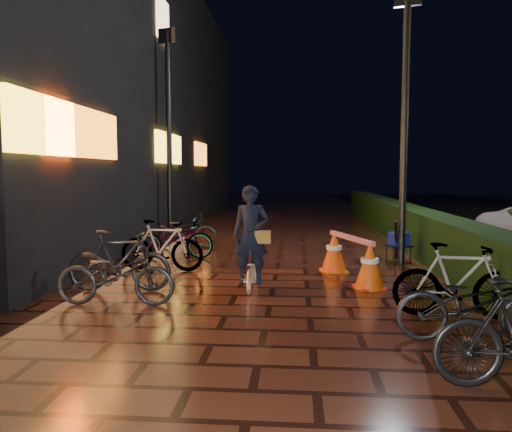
{
  "coord_description": "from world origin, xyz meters",
  "views": [
    {
      "loc": [
        0.37,
        -5.81,
        1.89
      ],
      "look_at": [
        -0.35,
        3.11,
        1.1
      ],
      "focal_mm": 35.0,
      "sensor_mm": 36.0,
      "label": 1
    }
  ],
  "objects": [
    {
      "name": "cyclist",
      "position": [
        -0.35,
        2.06,
        0.62
      ],
      "size": [
        0.61,
        1.18,
        1.68
      ],
      "color": "beige",
      "rests_on": "ground"
    },
    {
      "name": "hedge",
      "position": [
        3.3,
        8.0,
        0.5
      ],
      "size": [
        0.7,
        20.0,
        1.0
      ],
      "primitive_type": "cube",
      "color": "black",
      "rests_on": "ground"
    },
    {
      "name": "parked_bikes_storefront",
      "position": [
        -2.3,
        3.53,
        0.46
      ],
      "size": [
        1.94,
        6.02,
        0.98
      ],
      "color": "black",
      "rests_on": "ground"
    },
    {
      "name": "lamp_post_sf",
      "position": [
        -3.12,
        7.74,
        3.16
      ],
      "size": [
        0.54,
        0.27,
        5.75
      ],
      "color": "black",
      "rests_on": "ground"
    },
    {
      "name": "traffic_barrier",
      "position": [
        1.33,
        2.99,
        0.39
      ],
      "size": [
        1.01,
        1.91,
        0.78
      ],
      "color": "#DB4B0B",
      "rests_on": "ground"
    },
    {
      "name": "parked_bikes_hedge",
      "position": [
        2.38,
        -0.32,
        0.47
      ],
      "size": [
        1.82,
        2.74,
        0.98
      ],
      "color": "black",
      "rests_on": "ground"
    },
    {
      "name": "lamp_post_hedge",
      "position": [
        2.53,
        4.54,
        3.03
      ],
      "size": [
        0.53,
        0.21,
        5.52
      ],
      "color": "black",
      "rests_on": "ground"
    },
    {
      "name": "storefront_block",
      "position": [
        -9.5,
        11.5,
        4.5
      ],
      "size": [
        12.09,
        22.0,
        9.0
      ],
      "color": "black",
      "rests_on": "ground"
    },
    {
      "name": "cart_assembly",
      "position": [
        2.5,
        4.73,
        0.47
      ],
      "size": [
        0.58,
        0.62,
        0.91
      ],
      "color": "black",
      "rests_on": "ground"
    },
    {
      "name": "ground",
      "position": [
        0.0,
        0.0,
        0.0
      ],
      "size": [
        80.0,
        80.0,
        0.0
      ],
      "primitive_type": "plane",
      "color": "#381911",
      "rests_on": "ground"
    }
  ]
}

